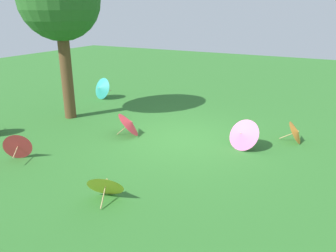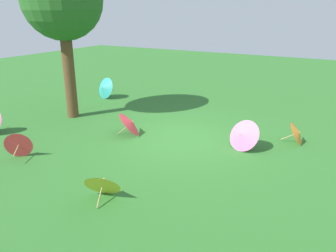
% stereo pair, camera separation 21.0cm
% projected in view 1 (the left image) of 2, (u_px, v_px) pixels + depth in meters
% --- Properties ---
extents(ground, '(40.00, 40.00, 0.00)m').
position_uv_depth(ground, '(180.00, 138.00, 9.88)').
color(ground, '#2D6B28').
extents(shade_tree, '(2.60, 2.60, 5.22)m').
position_uv_depth(shade_tree, '(59.00, 1.00, 10.57)').
color(shade_tree, brown).
rests_on(shade_tree, ground).
extents(parasol_red_0, '(0.75, 0.78, 0.72)m').
position_uv_depth(parasol_red_0, '(18.00, 145.00, 8.47)').
color(parasol_red_0, tan).
rests_on(parasol_red_0, ground).
extents(parasol_yellow_0, '(0.89, 0.80, 0.69)m').
position_uv_depth(parasol_yellow_0, '(106.00, 183.00, 6.65)').
color(parasol_yellow_0, tan).
rests_on(parasol_yellow_0, ground).
extents(parasol_orange_2, '(0.68, 0.71, 0.64)m').
position_uv_depth(parasol_orange_2, '(297.00, 132.00, 9.48)').
color(parasol_orange_2, tan).
rests_on(parasol_orange_2, ground).
extents(parasol_teal_1, '(1.01, 0.87, 0.92)m').
position_uv_depth(parasol_teal_1, '(101.00, 88.00, 14.11)').
color(parasol_teal_1, tan).
rests_on(parasol_teal_1, ground).
extents(parasol_red_1, '(1.02, 1.08, 0.75)m').
position_uv_depth(parasol_red_1, '(130.00, 123.00, 10.04)').
color(parasol_red_1, tan).
rests_on(parasol_red_1, ground).
extents(parasol_pink_1, '(1.04, 0.96, 0.85)m').
position_uv_depth(parasol_pink_1, '(242.00, 134.00, 9.03)').
color(parasol_pink_1, tan).
rests_on(parasol_pink_1, ground).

